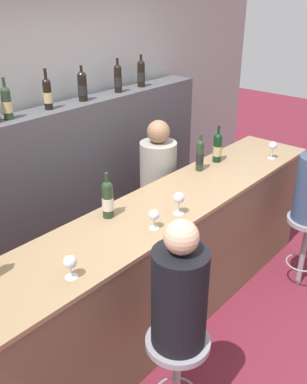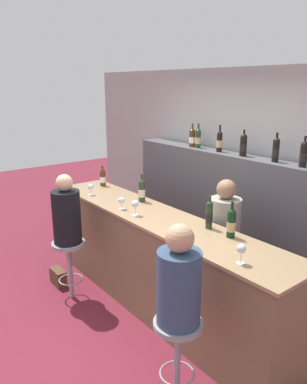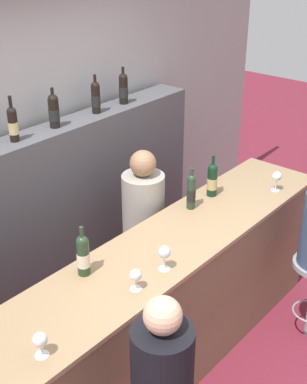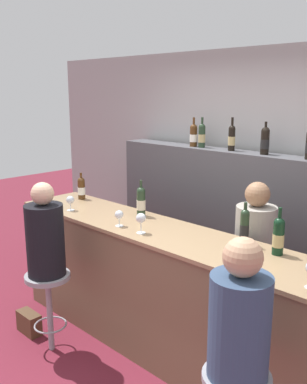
# 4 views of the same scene
# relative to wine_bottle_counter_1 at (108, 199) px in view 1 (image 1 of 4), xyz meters

# --- Properties ---
(ground_plane) EXTENTS (16.00, 16.00, 0.00)m
(ground_plane) POSITION_rel_wine_bottle_counter_1_xyz_m (0.49, -0.47, -1.22)
(ground_plane) COLOR maroon
(wall_back) EXTENTS (6.40, 0.05, 2.60)m
(wall_back) POSITION_rel_wine_bottle_counter_1_xyz_m (0.49, 1.19, 0.08)
(wall_back) COLOR #9E9E9E
(wall_back) RESTS_ON ground_plane
(bar_counter) EXTENTS (3.37, 0.63, 1.08)m
(bar_counter) POSITION_rel_wine_bottle_counter_1_xyz_m (0.49, -0.17, -0.68)
(bar_counter) COLOR brown
(bar_counter) RESTS_ON ground_plane
(back_bar_cabinet) EXTENTS (3.17, 0.28, 1.61)m
(back_bar_cabinet) POSITION_rel_wine_bottle_counter_1_xyz_m (0.49, 0.97, -0.42)
(back_bar_cabinet) COLOR #4C4C51
(back_bar_cabinet) RESTS_ON ground_plane
(wine_bottle_counter_1) EXTENTS (0.08, 0.08, 0.33)m
(wine_bottle_counter_1) POSITION_rel_wine_bottle_counter_1_xyz_m (0.00, 0.00, 0.00)
(wine_bottle_counter_1) COLOR #233823
(wine_bottle_counter_1) RESTS_ON bar_counter
(wine_bottle_counter_2) EXTENTS (0.07, 0.07, 0.32)m
(wine_bottle_counter_2) POSITION_rel_wine_bottle_counter_1_xyz_m (1.08, 0.00, 0.00)
(wine_bottle_counter_2) COLOR #233823
(wine_bottle_counter_2) RESTS_ON bar_counter
(wine_bottle_counter_3) EXTENTS (0.08, 0.08, 0.33)m
(wine_bottle_counter_3) POSITION_rel_wine_bottle_counter_1_xyz_m (1.34, -0.00, -0.00)
(wine_bottle_counter_3) COLOR black
(wine_bottle_counter_3) RESTS_ON bar_counter
(wine_bottle_backbar_1) EXTENTS (0.07, 0.07, 0.31)m
(wine_bottle_backbar_1) POSITION_rel_wine_bottle_counter_1_xyz_m (-0.08, 0.97, 0.51)
(wine_bottle_backbar_1) COLOR #233823
(wine_bottle_backbar_1) RESTS_ON back_bar_cabinet
(wine_bottle_backbar_2) EXTENTS (0.07, 0.07, 0.33)m
(wine_bottle_backbar_2) POSITION_rel_wine_bottle_counter_1_xyz_m (0.29, 0.97, 0.52)
(wine_bottle_backbar_2) COLOR black
(wine_bottle_backbar_2) RESTS_ON back_bar_cabinet
(wine_bottle_backbar_3) EXTENTS (0.08, 0.08, 0.30)m
(wine_bottle_backbar_3) POSITION_rel_wine_bottle_counter_1_xyz_m (0.65, 0.97, 0.52)
(wine_bottle_backbar_3) COLOR black
(wine_bottle_backbar_3) RESTS_ON back_bar_cabinet
(wine_bottle_backbar_4) EXTENTS (0.07, 0.07, 0.31)m
(wine_bottle_backbar_4) POSITION_rel_wine_bottle_counter_1_xyz_m (1.08, 0.97, 0.52)
(wine_bottle_backbar_4) COLOR black
(wine_bottle_backbar_4) RESTS_ON back_bar_cabinet
(wine_bottle_backbar_5) EXTENTS (0.08, 0.08, 0.31)m
(wine_bottle_backbar_5) POSITION_rel_wine_bottle_counter_1_xyz_m (1.40, 0.97, 0.52)
(wine_bottle_backbar_5) COLOR black
(wine_bottle_backbar_5) RESTS_ON back_bar_cabinet
(wine_glass_0) EXTENTS (0.08, 0.08, 0.14)m
(wine_glass_0) POSITION_rel_wine_bottle_counter_1_xyz_m (-0.60, -0.34, -0.04)
(wine_glass_0) COLOR silver
(wine_glass_0) RESTS_ON bar_counter
(wine_glass_1) EXTENTS (0.07, 0.07, 0.14)m
(wine_glass_1) POSITION_rel_wine_bottle_counter_1_xyz_m (0.09, -0.34, -0.04)
(wine_glass_1) COLOR silver
(wine_glass_1) RESTS_ON bar_counter
(wine_glass_2) EXTENTS (0.08, 0.08, 0.16)m
(wine_glass_2) POSITION_rel_wine_bottle_counter_1_xyz_m (0.35, -0.34, -0.02)
(wine_glass_2) COLOR silver
(wine_glass_2) RESTS_ON bar_counter
(wine_glass_3) EXTENTS (0.08, 0.08, 0.16)m
(wine_glass_3) POSITION_rel_wine_bottle_counter_1_xyz_m (1.74, -0.34, -0.02)
(wine_glass_3) COLOR silver
(wine_glass_3) RESTS_ON bar_counter
(bar_stool_left) EXTENTS (0.38, 0.38, 0.70)m
(bar_stool_left) POSITION_rel_wine_bottle_counter_1_xyz_m (-0.27, -0.83, -0.67)
(bar_stool_left) COLOR gray
(bar_stool_left) RESTS_ON ground_plane
(guest_seated_left) EXTENTS (0.31, 0.31, 0.78)m
(guest_seated_left) POSITION_rel_wine_bottle_counter_1_xyz_m (-0.27, -0.83, -0.19)
(guest_seated_left) COLOR black
(guest_seated_left) RESTS_ON bar_stool_left
(bar_stool_right) EXTENTS (0.38, 0.38, 0.70)m
(bar_stool_right) POSITION_rel_wine_bottle_counter_1_xyz_m (1.58, -0.83, -0.67)
(bar_stool_right) COLOR gray
(bar_stool_right) RESTS_ON ground_plane
(bartender) EXTENTS (0.33, 0.33, 1.48)m
(bartender) POSITION_rel_wine_bottle_counter_1_xyz_m (0.96, 0.36, -0.54)
(bartender) COLOR gray
(bartender) RESTS_ON ground_plane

